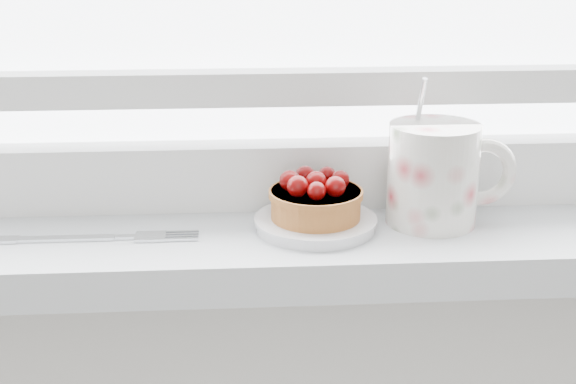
{
  "coord_description": "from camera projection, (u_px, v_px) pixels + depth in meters",
  "views": [
    {
      "loc": [
        -0.06,
        1.14,
        1.24
      ],
      "look_at": [
        -0.01,
        1.88,
        0.98
      ],
      "focal_mm": 50.0,
      "sensor_mm": 36.0,
      "label": 1
    }
  ],
  "objects": [
    {
      "name": "floral_mug",
      "position": [
        436.0,
        172.0,
        0.81
      ],
      "size": [
        0.13,
        0.1,
        0.15
      ],
      "color": "silver",
      "rests_on": "windowsill"
    },
    {
      "name": "raspberry_tart",
      "position": [
        315.0,
        198.0,
        0.8
      ],
      "size": [
        0.09,
        0.09,
        0.05
      ],
      "color": "#935120",
      "rests_on": "saucer"
    },
    {
      "name": "saucer",
      "position": [
        316.0,
        223.0,
        0.81
      ],
      "size": [
        0.12,
        0.12,
        0.01
      ],
      "primitive_type": "cylinder",
      "color": "silver",
      "rests_on": "windowsill"
    },
    {
      "name": "fork",
      "position": [
        98.0,
        238.0,
        0.78
      ],
      "size": [
        0.19,
        0.02,
        0.0
      ],
      "color": "silver",
      "rests_on": "windowsill"
    }
  ]
}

